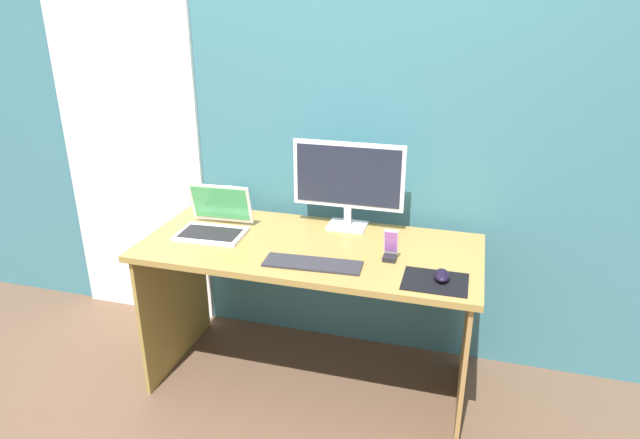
# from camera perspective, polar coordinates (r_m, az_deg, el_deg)

# --- Properties ---
(ground_plane) EXTENTS (8.00, 8.00, 0.00)m
(ground_plane) POSITION_cam_1_polar(r_m,az_deg,el_deg) (2.83, -0.95, -16.17)
(ground_plane) COLOR brown
(wall_back) EXTENTS (6.00, 0.04, 2.50)m
(wall_back) POSITION_cam_1_polar(r_m,az_deg,el_deg) (2.68, 1.54, 11.26)
(wall_back) COLOR #396F7B
(wall_back) RESTS_ON ground_plane
(door_left) EXTENTS (0.82, 0.02, 2.02)m
(door_left) POSITION_cam_1_polar(r_m,az_deg,el_deg) (3.17, -18.96, 7.33)
(door_left) COLOR white
(door_left) RESTS_ON ground_plane
(desk) EXTENTS (1.49, 0.67, 0.73)m
(desk) POSITION_cam_1_polar(r_m,az_deg,el_deg) (2.51, -1.03, -5.66)
(desk) COLOR olive
(desk) RESTS_ON ground_plane
(monitor) EXTENTS (0.52, 0.14, 0.41)m
(monitor) POSITION_cam_1_polar(r_m,az_deg,el_deg) (2.56, 2.93, 4.02)
(monitor) COLOR white
(monitor) RESTS_ON desk
(laptop) EXTENTS (0.31, 0.27, 0.21)m
(laptop) POSITION_cam_1_polar(r_m,az_deg,el_deg) (2.61, -10.84, -0.39)
(laptop) COLOR white
(laptop) RESTS_ON desk
(fishbowl) EXTENTS (0.16, 0.16, 0.16)m
(fishbowl) POSITION_cam_1_polar(r_m,az_deg,el_deg) (2.79, -9.35, 1.89)
(fishbowl) COLOR silver
(fishbowl) RESTS_ON desk
(keyboard_external) EXTENTS (0.41, 0.15, 0.01)m
(keyboard_external) POSITION_cam_1_polar(r_m,az_deg,el_deg) (2.27, -0.76, -4.59)
(keyboard_external) COLOR #2B292F
(keyboard_external) RESTS_ON desk
(mousepad) EXTENTS (0.25, 0.20, 0.00)m
(mousepad) POSITION_cam_1_polar(r_m,az_deg,el_deg) (2.19, 11.79, -6.28)
(mousepad) COLOR black
(mousepad) RESTS_ON desk
(mouse) EXTENTS (0.07, 0.10, 0.04)m
(mouse) POSITION_cam_1_polar(r_m,az_deg,el_deg) (2.19, 12.46, -5.66)
(mouse) COLOR black
(mouse) RESTS_ON mousepad
(phone_in_dock) EXTENTS (0.06, 0.06, 0.14)m
(phone_in_dock) POSITION_cam_1_polar(r_m,az_deg,el_deg) (2.31, 7.28, -3.05)
(phone_in_dock) COLOR black
(phone_in_dock) RESTS_ON desk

